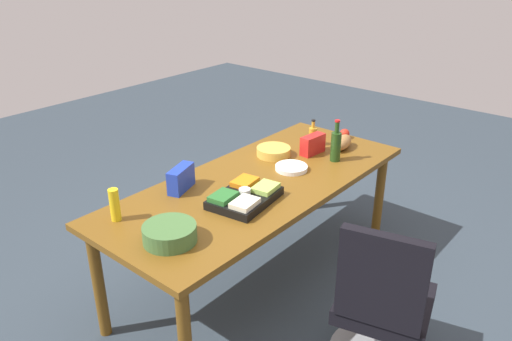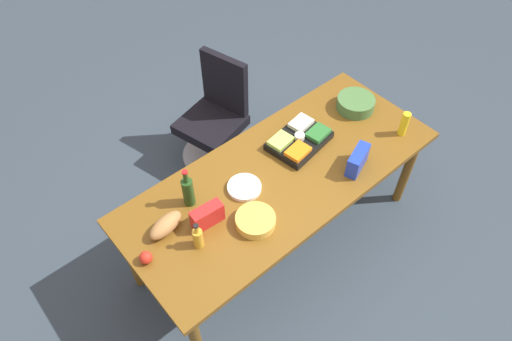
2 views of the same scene
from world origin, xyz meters
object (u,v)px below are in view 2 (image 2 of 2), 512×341
at_px(paper_plate_stack, 244,187).
at_px(conference_table, 281,181).
at_px(bread_loaf, 166,225).
at_px(veggie_tray, 299,140).
at_px(chip_bag_red, 207,216).
at_px(mustard_bottle, 404,124).
at_px(chip_bowl, 256,220).
at_px(salad_bowl, 356,103).
at_px(office_chair, 215,124).
at_px(chip_bag_blue, 358,160).
at_px(wine_bottle, 188,191).
at_px(apple_red, 146,258).
at_px(dressing_bottle, 198,238).

bearing_deg(paper_plate_stack, conference_table, -12.66).
relative_size(bread_loaf, veggie_tray, 0.52).
bearing_deg(paper_plate_stack, chip_bag_red, -170.57).
bearing_deg(mustard_bottle, chip_bowl, 175.76).
bearing_deg(salad_bowl, paper_plate_stack, -177.35).
height_order(office_chair, chip_bag_blue, office_chair).
bearing_deg(mustard_bottle, salad_bowl, 96.90).
bearing_deg(bread_loaf, veggie_tray, -0.08).
xyz_separation_m(wine_bottle, mustard_bottle, (1.50, -0.49, -0.02)).
xyz_separation_m(apple_red, chip_bowl, (0.64, -0.21, -0.01)).
height_order(paper_plate_stack, chip_bag_red, chip_bag_red).
relative_size(salad_bowl, chip_bag_red, 1.40).
xyz_separation_m(apple_red, mustard_bottle, (1.93, -0.31, 0.06)).
distance_m(veggie_tray, chip_bag_blue, 0.43).
relative_size(conference_table, veggie_tray, 4.84).
bearing_deg(conference_table, bread_loaf, 171.42).
bearing_deg(chip_bag_red, chip_bowl, -42.14).
distance_m(conference_table, bread_loaf, 0.84).
xyz_separation_m(office_chair, chip_bowl, (-0.59, -1.21, 0.45)).
relative_size(conference_table, apple_red, 29.28).
relative_size(apple_red, chip_bag_blue, 0.35).
distance_m(chip_bag_red, bread_loaf, 0.25).
bearing_deg(apple_red, conference_table, -1.22).
bearing_deg(salad_bowl, dressing_bottle, -172.86).
xyz_separation_m(apple_red, veggie_tray, (1.31, 0.10, -0.00)).
distance_m(office_chair, veggie_tray, 1.01).
bearing_deg(bread_loaf, dressing_bottle, -67.86).
bearing_deg(conference_table, dressing_bottle, -173.30).
xyz_separation_m(paper_plate_stack, apple_red, (-0.76, -0.04, 0.02)).
bearing_deg(chip_bag_red, apple_red, 177.77).
bearing_deg(chip_bag_blue, paper_plate_stack, 153.02).
bearing_deg(apple_red, chip_bag_blue, -12.11).
bearing_deg(salad_bowl, office_chair, 125.80).
bearing_deg(apple_red, dressing_bottle, -20.56).
height_order(conference_table, wine_bottle, wine_bottle).
bearing_deg(chip_bowl, mustard_bottle, -4.24).
relative_size(wine_bottle, chip_bowl, 1.22).
distance_m(salad_bowl, apple_red, 1.88).
bearing_deg(salad_bowl, bread_loaf, 179.60).
xyz_separation_m(bread_loaf, chip_bowl, (0.43, -0.31, -0.02)).
relative_size(conference_table, dressing_bottle, 10.86).
bearing_deg(mustard_bottle, office_chair, 118.33).
bearing_deg(chip_bag_blue, veggie_tray, 108.01).
bearing_deg(dressing_bottle, paper_plate_stack, 17.49).
xyz_separation_m(conference_table, bread_loaf, (-0.82, 0.12, 0.13)).
bearing_deg(chip_bag_red, paper_plate_stack, 9.43).
bearing_deg(wine_bottle, dressing_bottle, -115.93).
distance_m(wine_bottle, apple_red, 0.47).
bearing_deg(paper_plate_stack, dressing_bottle, -162.51).
bearing_deg(mustard_bottle, chip_bag_blue, -179.61).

